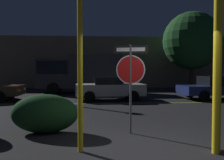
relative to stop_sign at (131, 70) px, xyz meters
name	(u,v)px	position (x,y,z in m)	size (l,w,h in m)	color
ground_plane	(152,151)	(0.24, -1.52, -1.71)	(260.00, 260.00, 0.00)	black
road_center_stripe	(118,103)	(0.24, 6.11, -1.70)	(38.85, 0.12, 0.01)	gold
stop_sign	(131,70)	(0.00, 0.00, 0.00)	(0.91, 0.24, 2.40)	#4C4C51
yellow_pole_left	(80,73)	(-1.26, -1.43, -0.05)	(0.11, 0.11, 3.32)	yellow
yellow_pole_right	(217,70)	(1.53, -1.72, 0.02)	(0.17, 0.17, 3.45)	yellow
hedge_bush_1	(45,114)	(-2.32, 0.20, -1.18)	(1.81, 0.94, 1.06)	#19421E
passing_car_2	(110,88)	(-0.13, 7.54, -1.02)	(4.02, 2.02, 1.33)	silver
passing_car_3	(220,88)	(6.43, 7.65, -1.03)	(4.99, 2.22, 1.36)	navy
delivery_truck	(79,72)	(-2.14, 12.18, -0.12)	(6.25, 2.45, 2.85)	#2D2D33
tree_1	(192,41)	(7.22, 14.01, 2.48)	(4.88, 4.88, 6.63)	#422D1E
building_backdrop	(103,63)	(-0.11, 19.80, 0.77)	(23.90, 4.89, 4.96)	#6B5B4C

